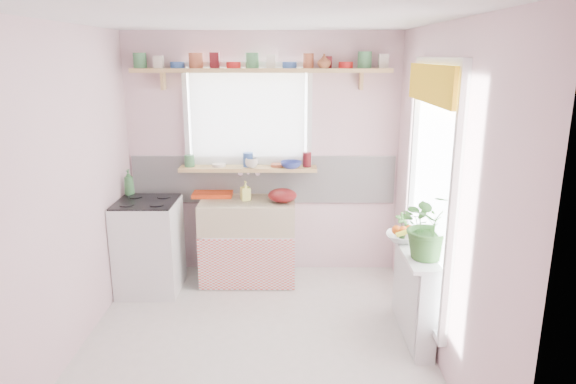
{
  "coord_description": "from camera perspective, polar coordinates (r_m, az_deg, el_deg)",
  "views": [
    {
      "loc": [
        0.28,
        -3.65,
        2.27
      ],
      "look_at": [
        0.26,
        0.55,
        1.14
      ],
      "focal_mm": 32.0,
      "sensor_mm": 36.0,
      "label": 1
    }
  ],
  "objects": [
    {
      "name": "herb_pot",
      "position": [
        4.37,
        12.56,
        -3.73
      ],
      "size": [
        0.13,
        0.09,
        0.23
      ],
      "primitive_type": "imported",
      "rotation": [
        0.0,
        0.0,
        0.06
      ],
      "color": "#386C2B",
      "rests_on": "radiator_ledge"
    },
    {
      "name": "dish_tray",
      "position": [
        5.4,
        -8.33,
        -0.15
      ],
      "size": [
        0.41,
        0.31,
        0.04
      ],
      "primitive_type": "cube",
      "rotation": [
        0.0,
        0.0,
        0.03
      ],
      "color": "#EC4214",
      "rests_on": "sink_unit"
    },
    {
      "name": "shelf_vase",
      "position": [
        5.07,
        4.03,
        14.3
      ],
      "size": [
        0.14,
        0.14,
        0.13
      ],
      "primitive_type": "imported",
      "rotation": [
        0.0,
        0.0,
        0.06
      ],
      "color": "#99532F",
      "rests_on": "pine_shelf"
    },
    {
      "name": "fruit_bowl",
      "position": [
        4.35,
        12.62,
        -4.94
      ],
      "size": [
        0.32,
        0.32,
        0.07
      ],
      "primitive_type": "imported",
      "rotation": [
        0.0,
        0.0,
        -0.18
      ],
      "color": "silver",
      "rests_on": "radiator_ledge"
    },
    {
      "name": "soap_bottle_sink",
      "position": [
        5.16,
        -4.75,
        0.15
      ],
      "size": [
        0.11,
        0.11,
        0.19
      ],
      "primitive_type": "imported",
      "rotation": [
        0.0,
        0.0,
        0.35
      ],
      "color": "#EFF56D",
      "rests_on": "sink_unit"
    },
    {
      "name": "colander",
      "position": [
        5.09,
        -0.63,
        -0.37
      ],
      "size": [
        0.36,
        0.36,
        0.13
      ],
      "primitive_type": "ellipsoid",
      "rotation": [
        0.0,
        0.0,
        0.3
      ],
      "color": "#621011",
      "rests_on": "sink_unit"
    },
    {
      "name": "jade_plant",
      "position": [
        3.98,
        15.56,
        -3.53
      ],
      "size": [
        0.5,
        0.44,
        0.53
      ],
      "primitive_type": "imported",
      "rotation": [
        0.0,
        0.0,
        0.06
      ],
      "color": "#346528",
      "rests_on": "radiator_ledge"
    },
    {
      "name": "sill_cup",
      "position": [
        5.19,
        -4.06,
        3.23
      ],
      "size": [
        0.13,
        0.13,
        0.1
      ],
      "primitive_type": "imported",
      "rotation": [
        0.0,
        0.0,
        0.04
      ],
      "color": "beige",
      "rests_on": "windowsill"
    },
    {
      "name": "radiator_ledge",
      "position": [
        4.4,
        13.85,
        -10.61
      ],
      "size": [
        0.22,
        0.95,
        0.78
      ],
      "color": "white",
      "rests_on": "ground"
    },
    {
      "name": "room",
      "position": [
        4.61,
        4.99,
        3.75
      ],
      "size": [
        3.2,
        3.2,
        3.2
      ],
      "color": "silver",
      "rests_on": "ground"
    },
    {
      "name": "windowsill",
      "position": [
        5.27,
        -4.43,
        2.62
      ],
      "size": [
        1.4,
        0.22,
        0.04
      ],
      "primitive_type": "cube",
      "color": "tan",
      "rests_on": "room"
    },
    {
      "name": "pine_shelf",
      "position": [
        5.13,
        -2.95,
        13.35
      ],
      "size": [
        2.52,
        0.24,
        0.04
      ],
      "primitive_type": "cube",
      "color": "tan",
      "rests_on": "room"
    },
    {
      "name": "fruit",
      "position": [
        4.34,
        12.72,
        -4.18
      ],
      "size": [
        0.2,
        0.14,
        0.1
      ],
      "color": "#E75813",
      "rests_on": "fruit_bowl"
    },
    {
      "name": "sill_crockery",
      "position": [
        5.25,
        -4.45,
        3.44
      ],
      "size": [
        1.35,
        0.11,
        0.12
      ],
      "color": "#3F7F4C",
      "rests_on": "windowsill"
    },
    {
      "name": "sink_unit",
      "position": [
        5.29,
        -4.44,
        -5.33
      ],
      "size": [
        0.95,
        0.65,
        1.11
      ],
      "color": "white",
      "rests_on": "ground"
    },
    {
      "name": "cooker_bottle",
      "position": [
        5.32,
        -17.27,
        1.02
      ],
      "size": [
        0.1,
        0.1,
        0.26
      ],
      "primitive_type": "imported",
      "rotation": [
        0.0,
        0.0,
        -0.03
      ],
      "color": "#3B7740",
      "rests_on": "cooker"
    },
    {
      "name": "sill_bowl",
      "position": [
        5.18,
        0.34,
        3.06
      ],
      "size": [
        0.26,
        0.26,
        0.07
      ],
      "primitive_type": "imported",
      "rotation": [
        0.0,
        0.0,
        0.28
      ],
      "color": "#2D3D94",
      "rests_on": "windowsill"
    },
    {
      "name": "cooker",
      "position": [
        5.22,
        -15.16,
        -5.78
      ],
      "size": [
        0.58,
        0.58,
        0.93
      ],
      "color": "white",
      "rests_on": "ground"
    },
    {
      "name": "shelf_crockery",
      "position": [
        5.13,
        -2.96,
        14.19
      ],
      "size": [
        2.47,
        0.11,
        0.12
      ],
      "color": "#3F7F4C",
      "rests_on": "pine_shelf"
    }
  ]
}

